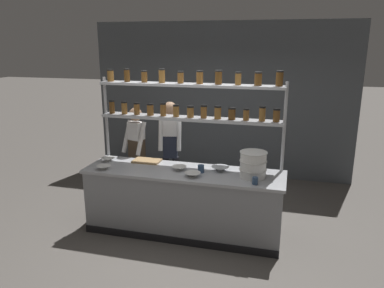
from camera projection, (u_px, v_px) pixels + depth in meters
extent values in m
plane|color=#5B5651|center=(184.00, 231.00, 5.37)|extent=(40.00, 40.00, 0.00)
cube|color=#4C5156|center=(220.00, 100.00, 7.42)|extent=(5.15, 0.12, 3.01)
cube|color=gray|center=(184.00, 203.00, 5.25)|extent=(2.69, 0.72, 0.88)
cube|color=#ADAFB5|center=(184.00, 172.00, 5.13)|extent=(2.75, 0.76, 0.04)
cube|color=black|center=(176.00, 241.00, 5.02)|extent=(2.69, 0.03, 0.10)
cylinder|color=#ADAFB5|center=(108.00, 147.00, 5.72)|extent=(0.04, 0.04, 2.13)
cylinder|color=#ADAFB5|center=(282.00, 161.00, 5.07)|extent=(0.04, 0.04, 2.13)
cube|color=#ADAFB5|center=(190.00, 119.00, 5.26)|extent=(2.59, 0.28, 0.04)
cylinder|color=#513314|center=(112.00, 108.00, 5.53)|extent=(0.08, 0.08, 0.17)
cylinder|color=black|center=(112.00, 101.00, 5.50)|extent=(0.08, 0.08, 0.02)
cylinder|color=brown|center=(124.00, 108.00, 5.48)|extent=(0.08, 0.08, 0.16)
cylinder|color=black|center=(124.00, 102.00, 5.46)|extent=(0.09, 0.09, 0.02)
cylinder|color=brown|center=(137.00, 109.00, 5.43)|extent=(0.09, 0.09, 0.15)
cylinder|color=black|center=(137.00, 103.00, 5.41)|extent=(0.09, 0.09, 0.02)
cylinder|color=brown|center=(150.00, 110.00, 5.38)|extent=(0.10, 0.10, 0.15)
cylinder|color=black|center=(150.00, 104.00, 5.36)|extent=(0.10, 0.10, 0.02)
cylinder|color=brown|center=(163.00, 110.00, 5.33)|extent=(0.08, 0.08, 0.17)
cylinder|color=black|center=(163.00, 104.00, 5.31)|extent=(0.09, 0.09, 0.02)
cylinder|color=brown|center=(176.00, 111.00, 5.28)|extent=(0.09, 0.09, 0.15)
cylinder|color=black|center=(176.00, 106.00, 5.26)|extent=(0.09, 0.09, 0.02)
cylinder|color=brown|center=(190.00, 112.00, 5.23)|extent=(0.10, 0.10, 0.14)
cylinder|color=black|center=(190.00, 107.00, 5.21)|extent=(0.10, 0.10, 0.02)
cylinder|color=brown|center=(204.00, 112.00, 5.18)|extent=(0.09, 0.09, 0.16)
cylinder|color=black|center=(204.00, 106.00, 5.16)|extent=(0.09, 0.09, 0.02)
cylinder|color=brown|center=(218.00, 113.00, 5.13)|extent=(0.09, 0.09, 0.16)
cylinder|color=black|center=(218.00, 107.00, 5.11)|extent=(0.10, 0.10, 0.02)
cylinder|color=#513314|center=(232.00, 114.00, 5.09)|extent=(0.10, 0.10, 0.14)
cylinder|color=black|center=(232.00, 108.00, 5.06)|extent=(0.10, 0.10, 0.02)
cylinder|color=brown|center=(246.00, 115.00, 5.04)|extent=(0.08, 0.08, 0.14)
cylinder|color=black|center=(246.00, 109.00, 5.02)|extent=(0.08, 0.08, 0.02)
cylinder|color=brown|center=(262.00, 115.00, 4.98)|extent=(0.09, 0.09, 0.18)
cylinder|color=black|center=(263.00, 107.00, 4.95)|extent=(0.09, 0.09, 0.02)
cylinder|color=brown|center=(276.00, 116.00, 4.94)|extent=(0.09, 0.09, 0.16)
cylinder|color=black|center=(277.00, 109.00, 4.91)|extent=(0.09, 0.09, 0.02)
cube|color=#ADAFB5|center=(190.00, 85.00, 5.13)|extent=(2.59, 0.28, 0.04)
cylinder|color=brown|center=(110.00, 76.00, 5.41)|extent=(0.10, 0.10, 0.15)
cylinder|color=black|center=(110.00, 70.00, 5.38)|extent=(0.10, 0.10, 0.02)
cylinder|color=#513314|center=(127.00, 76.00, 5.34)|extent=(0.08, 0.08, 0.17)
cylinder|color=black|center=(127.00, 69.00, 5.31)|extent=(0.08, 0.08, 0.02)
cylinder|color=brown|center=(144.00, 77.00, 5.28)|extent=(0.08, 0.08, 0.15)
cylinder|color=black|center=(144.00, 71.00, 5.25)|extent=(0.09, 0.09, 0.02)
cylinder|color=brown|center=(162.00, 77.00, 5.21)|extent=(0.09, 0.09, 0.17)
cylinder|color=black|center=(162.00, 69.00, 5.18)|extent=(0.09, 0.09, 0.02)
cylinder|color=brown|center=(181.00, 78.00, 5.14)|extent=(0.08, 0.08, 0.15)
cylinder|color=black|center=(180.00, 72.00, 5.12)|extent=(0.09, 0.09, 0.02)
cylinder|color=brown|center=(200.00, 78.00, 5.07)|extent=(0.09, 0.09, 0.16)
cylinder|color=black|center=(200.00, 71.00, 5.05)|extent=(0.09, 0.09, 0.02)
cylinder|color=#513314|center=(218.00, 78.00, 5.01)|extent=(0.09, 0.09, 0.17)
cylinder|color=black|center=(219.00, 71.00, 4.98)|extent=(0.10, 0.10, 0.02)
cylinder|color=brown|center=(238.00, 79.00, 4.94)|extent=(0.08, 0.08, 0.15)
cylinder|color=black|center=(238.00, 73.00, 4.92)|extent=(0.08, 0.08, 0.02)
cylinder|color=#513314|center=(258.00, 80.00, 4.88)|extent=(0.10, 0.10, 0.16)
cylinder|color=black|center=(258.00, 73.00, 4.85)|extent=(0.10, 0.10, 0.02)
cylinder|color=#513314|center=(280.00, 79.00, 4.81)|extent=(0.10, 0.10, 0.18)
cylinder|color=black|center=(280.00, 71.00, 4.78)|extent=(0.10, 0.10, 0.02)
cylinder|color=black|center=(134.00, 182.00, 6.17)|extent=(0.11, 0.11, 0.79)
cylinder|color=black|center=(142.00, 184.00, 6.09)|extent=(0.11, 0.11, 0.79)
cube|color=#473828|center=(137.00, 150.00, 5.98)|extent=(0.26, 0.23, 0.34)
cube|color=white|center=(136.00, 131.00, 5.90)|extent=(0.26, 0.24, 0.28)
sphere|color=#A37A5B|center=(135.00, 114.00, 5.83)|extent=(0.21, 0.21, 0.21)
cylinder|color=white|center=(127.00, 136.00, 5.95)|extent=(0.14, 0.25, 0.52)
cylinder|color=white|center=(141.00, 139.00, 5.80)|extent=(0.14, 0.25, 0.52)
cylinder|color=black|center=(166.00, 181.00, 6.15)|extent=(0.11, 0.11, 0.83)
cylinder|color=black|center=(176.00, 181.00, 6.14)|extent=(0.11, 0.11, 0.83)
cube|color=#232838|center=(170.00, 146.00, 5.99)|extent=(0.25, 0.22, 0.36)
cube|color=white|center=(170.00, 126.00, 5.90)|extent=(0.26, 0.23, 0.29)
sphere|color=#A37A5B|center=(170.00, 109.00, 5.83)|extent=(0.22, 0.22, 0.22)
cylinder|color=white|center=(161.00, 133.00, 5.88)|extent=(0.12, 0.26, 0.55)
cylinder|color=white|center=(179.00, 133.00, 5.87)|extent=(0.12, 0.26, 0.55)
cylinder|color=white|center=(253.00, 173.00, 4.87)|extent=(0.33, 0.33, 0.10)
cylinder|color=silver|center=(253.00, 169.00, 4.85)|extent=(0.35, 0.35, 0.01)
cylinder|color=white|center=(253.00, 165.00, 4.84)|extent=(0.33, 0.33, 0.10)
cylinder|color=silver|center=(253.00, 161.00, 4.82)|extent=(0.35, 0.35, 0.01)
cylinder|color=white|center=(253.00, 157.00, 4.81)|extent=(0.33, 0.33, 0.10)
cylinder|color=silver|center=(254.00, 152.00, 4.79)|extent=(0.35, 0.35, 0.01)
cube|color=#A88456|center=(147.00, 161.00, 5.51)|extent=(0.40, 0.26, 0.02)
cylinder|color=#B2B7BC|center=(220.00, 171.00, 5.10)|extent=(0.11, 0.11, 0.01)
cone|color=#B2B7BC|center=(220.00, 169.00, 5.10)|extent=(0.24, 0.24, 0.07)
cylinder|color=silver|center=(104.00, 169.00, 5.18)|extent=(0.09, 0.09, 0.01)
cone|color=silver|center=(104.00, 167.00, 5.17)|extent=(0.20, 0.20, 0.05)
cylinder|color=silver|center=(179.00, 170.00, 5.15)|extent=(0.09, 0.09, 0.01)
cone|color=silver|center=(179.00, 168.00, 5.14)|extent=(0.20, 0.20, 0.06)
cylinder|color=silver|center=(193.00, 176.00, 4.89)|extent=(0.10, 0.10, 0.01)
cone|color=silver|center=(193.00, 175.00, 4.89)|extent=(0.22, 0.22, 0.06)
cylinder|color=silver|center=(108.00, 161.00, 5.52)|extent=(0.09, 0.09, 0.01)
cone|color=silver|center=(108.00, 160.00, 5.52)|extent=(0.21, 0.21, 0.06)
cylinder|color=#334C70|center=(255.00, 181.00, 4.63)|extent=(0.07, 0.07, 0.09)
cylinder|color=#334C70|center=(201.00, 169.00, 5.04)|extent=(0.09, 0.09, 0.11)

